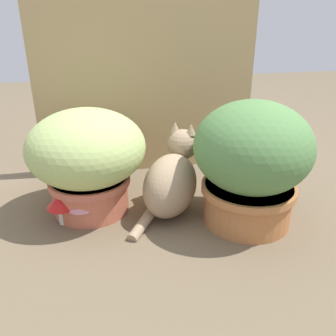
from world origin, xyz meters
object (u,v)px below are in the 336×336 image
cat (172,181)px  mushroom_ornament_red (62,201)px  leafy_planter (251,161)px  mushroom_ornament_pink (82,203)px  grass_planter (87,157)px

cat → mushroom_ornament_red: bearing=179.8°
leafy_planter → mushroom_ornament_red: leafy_planter is taller
mushroom_ornament_pink → mushroom_ornament_red: (-0.06, 0.02, 0.00)m
mushroom_ornament_red → mushroom_ornament_pink: bearing=-15.4°
leafy_planter → mushroom_ornament_pink: 0.57m
mushroom_ornament_pink → grass_planter: bearing=71.8°
leafy_planter → mushroom_ornament_red: 0.64m
grass_planter → cat: bearing=-14.5°
mushroom_ornament_red → grass_planter: bearing=37.3°
mushroom_ornament_pink → mushroom_ornament_red: 0.07m
cat → mushroom_ornament_pink: 0.31m
leafy_planter → cat: (-0.24, 0.12, -0.10)m
grass_planter → mushroom_ornament_red: grass_planter is taller
grass_planter → mushroom_ornament_red: size_ratio=3.39×
grass_planter → cat: size_ratio=1.25×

